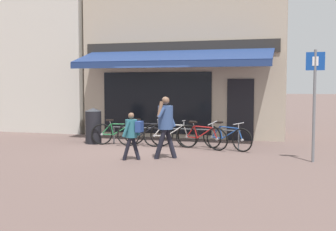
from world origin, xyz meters
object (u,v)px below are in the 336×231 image
(bicycle_silver, at_px, (171,135))
(pedestrian_adult, at_px, (165,121))
(bicycle_black, at_px, (145,134))
(bicycle_red, at_px, (201,137))
(pedestrian_child, at_px, (132,131))
(parking_sign, at_px, (315,94))
(bicycle_green, at_px, (118,133))
(litter_bin, at_px, (93,126))
(bicycle_blue, at_px, (226,137))

(bicycle_silver, xyz_separation_m, pedestrian_adult, (0.41, -1.92, 0.60))
(bicycle_black, relative_size, bicycle_red, 1.02)
(pedestrian_child, distance_m, parking_sign, 4.57)
(bicycle_black, distance_m, bicycle_red, 1.82)
(bicycle_green, xyz_separation_m, pedestrian_child, (1.44, -2.46, 0.38))
(bicycle_black, distance_m, litter_bin, 1.81)
(bicycle_blue, bearing_deg, parking_sign, -2.58)
(bicycle_green, bearing_deg, pedestrian_child, -79.24)
(parking_sign, bearing_deg, litter_bin, 167.42)
(bicycle_silver, height_order, bicycle_blue, bicycle_silver)
(bicycle_blue, xyz_separation_m, litter_bin, (-4.34, 0.17, 0.21))
(pedestrian_adult, bearing_deg, bicycle_blue, -129.71)
(pedestrian_adult, xyz_separation_m, litter_bin, (-3.04, 2.02, -0.40))
(bicycle_green, bearing_deg, pedestrian_adult, -62.32)
(parking_sign, bearing_deg, bicycle_silver, 161.05)
(bicycle_blue, relative_size, pedestrian_child, 1.30)
(pedestrian_child, height_order, litter_bin, pedestrian_child)
(litter_bin, bearing_deg, bicycle_silver, -2.21)
(bicycle_silver, relative_size, pedestrian_child, 1.42)
(bicycle_black, bearing_deg, bicycle_blue, -16.26)
(pedestrian_adult, height_order, parking_sign, parking_sign)
(bicycle_black, xyz_separation_m, pedestrian_adult, (1.24, -1.93, 0.59))
(bicycle_green, xyz_separation_m, pedestrian_adult, (2.18, -2.01, 0.61))
(bicycle_red, bearing_deg, bicycle_green, -165.61)
(bicycle_green, xyz_separation_m, bicycle_blue, (3.48, -0.16, 0.01))
(pedestrian_adult, xyz_separation_m, pedestrian_child, (-0.74, -0.45, -0.23))
(bicycle_red, bearing_deg, pedestrian_adult, -88.73)
(bicycle_red, distance_m, pedestrian_child, 2.61)
(bicycle_red, distance_m, litter_bin, 3.63)
(bicycle_red, relative_size, pedestrian_child, 1.38)
(bicycle_silver, height_order, parking_sign, parking_sign)
(pedestrian_adult, xyz_separation_m, parking_sign, (3.63, 0.53, 0.69))
(bicycle_green, height_order, bicycle_silver, bicycle_silver)
(parking_sign, bearing_deg, pedestrian_child, -167.41)
(litter_bin, bearing_deg, pedestrian_child, -46.98)
(pedestrian_child, bearing_deg, bicycle_green, -59.42)
(bicycle_green, distance_m, pedestrian_child, 2.87)
(bicycle_green, height_order, bicycle_blue, bicycle_blue)
(pedestrian_adult, relative_size, pedestrian_child, 1.33)
(litter_bin, bearing_deg, bicycle_green, -0.50)
(litter_bin, relative_size, parking_sign, 0.42)
(bicycle_silver, relative_size, bicycle_blue, 1.09)
(bicycle_silver, height_order, pedestrian_child, pedestrian_child)
(bicycle_black, xyz_separation_m, bicycle_red, (1.82, -0.16, -0.01))
(bicycle_blue, height_order, pedestrian_child, pedestrian_child)
(bicycle_silver, xyz_separation_m, litter_bin, (-2.63, 0.10, 0.20))
(bicycle_green, distance_m, bicycle_blue, 3.48)
(bicycle_silver, height_order, litter_bin, litter_bin)
(bicycle_red, bearing_deg, bicycle_black, -165.63)
(bicycle_green, height_order, litter_bin, litter_bin)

